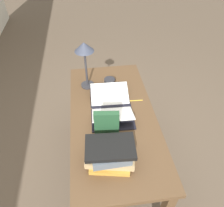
# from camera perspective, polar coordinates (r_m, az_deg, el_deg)

# --- Properties ---
(ground_plane) EXTENTS (12.00, 12.00, 0.00)m
(ground_plane) POSITION_cam_1_polar(r_m,az_deg,el_deg) (2.28, 0.22, -16.09)
(ground_plane) COLOR brown
(reading_desk) EXTENTS (1.34, 0.65, 0.74)m
(reading_desk) POSITION_cam_1_polar(r_m,az_deg,el_deg) (1.77, 0.27, -5.64)
(reading_desk) COLOR brown
(reading_desk) RESTS_ON ground_plane
(open_book) EXTENTS (0.50, 0.34, 0.09)m
(open_book) POSITION_cam_1_polar(r_m,az_deg,el_deg) (1.73, -0.22, -0.50)
(open_book) COLOR black
(open_book) RESTS_ON reading_desk
(book_stack_tall) EXTENTS (0.26, 0.33, 0.16)m
(book_stack_tall) POSITION_cam_1_polar(r_m,az_deg,el_deg) (1.38, -0.46, -12.87)
(book_stack_tall) COLOR #BC8933
(book_stack_tall) RESTS_ON reading_desk
(book_standing_upright) EXTENTS (0.06, 0.16, 0.26)m
(book_standing_upright) POSITION_cam_1_polar(r_m,az_deg,el_deg) (1.44, -1.40, -6.07)
(book_standing_upright) COLOR #234C2D
(book_standing_upright) RESTS_ON reading_desk
(reading_lamp) EXTENTS (0.16, 0.16, 0.42)m
(reading_lamp) POSITION_cam_1_polar(r_m,az_deg,el_deg) (1.78, -7.21, 13.15)
(reading_lamp) COLOR #2D2D33
(reading_lamp) RESTS_ON reading_desk
(coffee_mug) EXTENTS (0.10, 0.11, 0.09)m
(coffee_mug) POSITION_cam_1_polar(r_m,az_deg,el_deg) (1.92, -0.61, 5.34)
(coffee_mug) COLOR #28282D
(coffee_mug) RESTS_ON reading_desk
(pencil) EXTENTS (0.01, 0.14, 0.01)m
(pencil) POSITION_cam_1_polar(r_m,az_deg,el_deg) (1.81, 5.74, 0.76)
(pencil) COLOR gold
(pencil) RESTS_ON reading_desk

